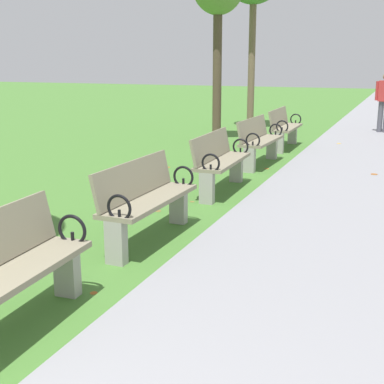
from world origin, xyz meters
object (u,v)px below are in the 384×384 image
park_bench_3 (146,199)px  park_bench_6 (284,127)px  park_bench_2 (2,273)px  park_bench_5 (259,140)px  park_bench_4 (220,161)px

park_bench_3 → park_bench_6: (-0.00, 6.95, 0.00)m
park_bench_2 → park_bench_3: 2.27m
park_bench_5 → park_bench_2: bearing=-90.0°
park_bench_5 → park_bench_4: bearing=-90.0°
park_bench_4 → park_bench_5: size_ratio=1.00×
park_bench_4 → park_bench_2: bearing=-90.0°
park_bench_5 → park_bench_6: same height
park_bench_3 → park_bench_5: same height
park_bench_3 → park_bench_6: same height
park_bench_2 → park_bench_3: size_ratio=1.01×
park_bench_4 → park_bench_6: same height
park_bench_2 → park_bench_6: (-0.00, 9.22, 0.00)m
park_bench_2 → park_bench_3: same height
park_bench_3 → park_bench_4: bearing=90.0°
park_bench_2 → park_bench_4: 4.74m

